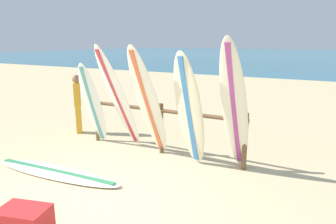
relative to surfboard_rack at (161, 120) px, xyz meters
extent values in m
plane|color=#D3BC8C|center=(0.11, -2.74, -0.73)|extent=(120.00, 120.00, 0.00)
cube|color=teal|center=(0.11, 55.26, -0.73)|extent=(120.00, 80.00, 0.01)
cylinder|color=brown|center=(-1.80, 0.00, -0.19)|extent=(0.09, 0.09, 1.09)
cylinder|color=brown|center=(0.00, 0.00, -0.19)|extent=(0.09, 0.09, 1.09)
cylinder|color=brown|center=(1.80, 0.00, -0.19)|extent=(0.09, 0.09, 1.09)
cylinder|color=brown|center=(0.00, 0.00, 0.21)|extent=(3.69, 0.08, 0.08)
ellipsoid|color=white|center=(-1.65, -0.26, 0.23)|extent=(0.49, 0.68, 1.93)
cube|color=teal|center=(-1.65, -0.26, 0.23)|extent=(0.09, 0.64, 1.78)
ellipsoid|color=white|center=(-0.85, -0.32, 0.43)|extent=(0.66, 1.23, 2.33)
cube|color=#B73338|center=(-0.85, -0.32, 0.43)|extent=(0.25, 1.09, 2.15)
ellipsoid|color=silver|center=(-0.06, -0.41, 0.43)|extent=(0.66, 1.09, 2.33)
cube|color=#CC5933|center=(-0.06, -0.41, 0.43)|extent=(0.21, 0.97, 2.15)
ellipsoid|color=beige|center=(0.86, -0.45, 0.38)|extent=(0.66, 0.78, 2.22)
cube|color=#3372B2|center=(0.86, -0.45, 0.38)|extent=(0.20, 0.67, 2.05)
ellipsoid|color=silver|center=(1.66, -0.32, 0.50)|extent=(0.50, 1.12, 2.47)
cube|color=#A53F8C|center=(1.66, -0.32, 0.50)|extent=(0.12, 1.03, 2.28)
ellipsoid|color=white|center=(-1.15, -1.87, -0.70)|extent=(2.81, 0.73, 0.07)
cube|color=#388C59|center=(-1.15, -1.87, -0.70)|extent=(2.55, 0.30, 0.08)
cube|color=gold|center=(-2.65, 0.25, -0.37)|extent=(0.23, 0.24, 0.72)
cube|color=gold|center=(-2.65, 0.25, 0.29)|extent=(0.28, 0.29, 0.61)
sphere|color=#997051|center=(-2.65, 0.25, 0.70)|extent=(0.21, 0.21, 0.21)
cube|color=red|center=(-0.06, -3.30, -0.55)|extent=(0.69, 0.55, 0.36)
camera|label=1|loc=(3.11, -5.39, 1.63)|focal=32.47mm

